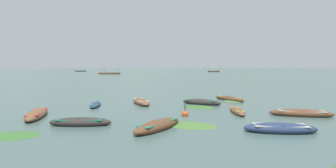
# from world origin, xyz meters

# --- Properties ---
(ground_plane) EXTENTS (6000.00, 6000.00, 0.00)m
(ground_plane) POSITION_xyz_m (0.00, 1500.00, 0.00)
(ground_plane) COLOR #425B56
(mountain_1) EXTENTS (902.90, 902.90, 234.66)m
(mountain_1) POSITION_xyz_m (-995.50, 1718.60, 117.33)
(mountain_1) COLOR slate
(mountain_1) RESTS_ON ground
(mountain_2) EXTENTS (1346.12, 1346.12, 341.71)m
(mountain_2) POSITION_xyz_m (-227.26, 2113.13, 170.86)
(mountain_2) COLOR slate
(mountain_2) RESTS_ON ground
(mountain_3) EXTENTS (1388.32, 1388.32, 331.32)m
(mountain_3) POSITION_xyz_m (750.23, 2130.88, 165.66)
(mountain_3) COLOR #56665B
(mountain_3) RESTS_ON ground
(rowboat_0) EXTENTS (3.88, 1.58, 0.59)m
(rowboat_0) POSITION_xyz_m (8.98, 7.52, 0.18)
(rowboat_0) COLOR navy
(rowboat_0) RESTS_ON ground
(rowboat_1) EXTENTS (4.34, 2.10, 0.58)m
(rowboat_1) POSITION_xyz_m (12.47, 11.65, 0.18)
(rowboat_1) COLOR brown
(rowboat_1) RESTS_ON ground
(rowboat_2) EXTENTS (3.66, 1.05, 0.57)m
(rowboat_2) POSITION_xyz_m (-1.99, 9.23, 0.18)
(rowboat_2) COLOR #2D2826
(rowboat_2) RESTS_ON ground
(rowboat_3) EXTENTS (2.42, 4.28, 0.59)m
(rowboat_3) POSITION_xyz_m (0.82, 17.56, 0.18)
(rowboat_3) COLOR brown
(rowboat_3) RESTS_ON ground
(rowboat_4) EXTENTS (3.68, 2.60, 0.61)m
(rowboat_4) POSITION_xyz_m (6.38, 17.08, 0.19)
(rowboat_4) COLOR #2D2826
(rowboat_4) RESTS_ON ground
(rowboat_5) EXTENTS (2.77, 3.94, 0.47)m
(rowboat_5) POSITION_xyz_m (9.68, 19.83, 0.15)
(rowboat_5) COLOR #4C3323
(rowboat_5) RESTS_ON ground
(rowboat_6) EXTENTS (3.14, 3.76, 0.62)m
(rowboat_6) POSITION_xyz_m (2.56, 8.27, 0.19)
(rowboat_6) COLOR brown
(rowboat_6) RESTS_ON ground
(rowboat_7) EXTENTS (2.12, 4.45, 0.60)m
(rowboat_7) POSITION_xyz_m (-5.79, 11.71, 0.19)
(rowboat_7) COLOR brown
(rowboat_7) RESTS_ON ground
(rowboat_9) EXTENTS (1.14, 3.13, 0.40)m
(rowboat_9) POSITION_xyz_m (-3.01, 16.14, 0.13)
(rowboat_9) COLOR navy
(rowboat_9) RESTS_ON ground
(rowboat_10) EXTENTS (1.01, 3.35, 0.45)m
(rowboat_10) POSITION_xyz_m (8.36, 12.87, 0.14)
(rowboat_10) COLOR brown
(rowboat_10) RESTS_ON ground
(ferry_0) EXTENTS (8.36, 4.60, 2.54)m
(ferry_0) POSITION_xyz_m (37.14, 158.07, 0.45)
(ferry_0) COLOR #4C3323
(ferry_0) RESTS_ON ground
(ferry_1) EXTENTS (7.71, 4.30, 2.54)m
(ferry_1) POSITION_xyz_m (-57.00, 173.58, 0.45)
(ferry_1) COLOR navy
(ferry_1) RESTS_ON ground
(ferry_2) EXTENTS (10.29, 6.51, 2.54)m
(ferry_2) POSITION_xyz_m (-22.28, 110.19, 0.45)
(ferry_2) COLOR brown
(ferry_2) RESTS_ON ground
(mooring_buoy) EXTENTS (0.49, 0.49, 0.87)m
(mooring_buoy) POSITION_xyz_m (4.38, 11.88, 0.10)
(mooring_buoy) COLOR #DB4C1E
(mooring_buoy) RESTS_ON ground
(weed_patch_0) EXTENTS (3.22, 2.89, 0.14)m
(weed_patch_0) POSITION_xyz_m (5.84, 15.44, 0.00)
(weed_patch_0) COLOR #38662D
(weed_patch_0) RESTS_ON ground
(weed_patch_2) EXTENTS (3.05, 3.37, 0.14)m
(weed_patch_2) POSITION_xyz_m (10.05, 19.28, 0.00)
(weed_patch_2) COLOR #477033
(weed_patch_2) RESTS_ON ground
(weed_patch_3) EXTENTS (2.98, 1.78, 0.14)m
(weed_patch_3) POSITION_xyz_m (-4.75, 7.05, 0.00)
(weed_patch_3) COLOR #38662D
(weed_patch_3) RESTS_ON ground
(weed_patch_4) EXTENTS (3.66, 2.77, 0.14)m
(weed_patch_4) POSITION_xyz_m (4.40, 9.02, 0.00)
(weed_patch_4) COLOR #477033
(weed_patch_4) RESTS_ON ground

